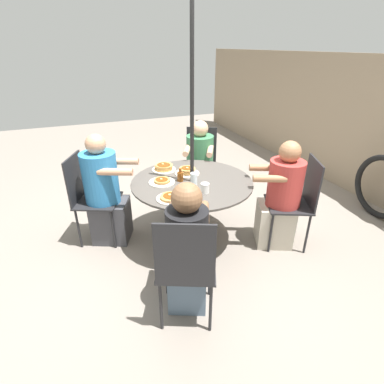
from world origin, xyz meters
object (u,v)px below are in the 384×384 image
(drinking_glass_a, at_px, (194,179))
(patio_chair_north, at_px, (201,159))
(diner_south, at_px, (187,252))
(patio_chair_west, at_px, (298,198))
(pancake_plate_d, at_px, (171,198))
(diner_north, at_px, (200,167))
(patio_chair_south, at_px, (186,265))
(patio_chair_east, at_px, (88,194))
(pancake_plate_b, at_px, (187,171))
(pancake_plate_a, at_px, (162,181))
(coffee_cup, at_px, (205,188))
(pancake_plate_c, at_px, (164,168))
(diner_east, at_px, (106,195))
(syrup_bottle, at_px, (180,176))
(patio_table, at_px, (192,193))
(diner_west, at_px, (280,200))

(drinking_glass_a, bearing_deg, patio_chair_north, 153.90)
(diner_south, xyz_separation_m, patio_chair_west, (-0.39, 1.35, 0.03))
(patio_chair_west, distance_m, pancake_plate_d, 1.33)
(diner_north, xyz_separation_m, patio_chair_south, (1.79, -0.84, 0.04))
(patio_chair_east, xyz_separation_m, pancake_plate_b, (0.23, 1.01, 0.19))
(diner_north, relative_size, drinking_glass_a, 9.00)
(patio_chair_west, xyz_separation_m, pancake_plate_a, (-0.51, -1.28, 0.18))
(pancake_plate_a, relative_size, coffee_cup, 2.73)
(patio_chair_west, height_order, pancake_plate_c, patio_chair_west)
(diner_east, relative_size, syrup_bottle, 8.87)
(pancake_plate_d, bearing_deg, pancake_plate_a, 176.05)
(patio_chair_north, bearing_deg, pancake_plate_d, 84.42)
(diner_south, bearing_deg, pancake_plate_b, 93.15)
(diner_east, height_order, syrup_bottle, diner_east)
(diner_north, distance_m, coffee_cup, 1.19)
(diner_south, bearing_deg, pancake_plate_c, 105.10)
(patio_table, xyz_separation_m, patio_chair_east, (-0.42, -0.99, -0.03))
(patio_chair_east, bearing_deg, diner_east, 90.00)
(diner_west, relative_size, drinking_glass_a, 9.25)
(patio_chair_north, height_order, pancake_plate_d, patio_chair_north)
(patio_chair_east, relative_size, drinking_glass_a, 7.78)
(diner_north, relative_size, pancake_plate_a, 4.29)
(patio_table, bearing_deg, diner_north, 152.57)
(patio_chair_north, height_order, diner_east, diner_east)
(patio_table, height_order, coffee_cup, coffee_cup)
(diner_west, distance_m, pancake_plate_a, 1.22)
(diner_north, height_order, pancake_plate_c, diner_north)
(patio_chair_north, height_order, pancake_plate_a, patio_chair_north)
(pancake_plate_a, xyz_separation_m, coffee_cup, (0.36, 0.31, 0.03))
(patio_chair_east, bearing_deg, patio_chair_south, 44.85)
(pancake_plate_d, bearing_deg, diner_east, -141.92)
(pancake_plate_a, distance_m, pancake_plate_c, 0.33)
(patio_chair_east, height_order, pancake_plate_b, patio_chair_east)
(patio_chair_west, distance_m, coffee_cup, 1.01)
(patio_chair_north, xyz_separation_m, pancake_plate_b, (0.77, -0.48, 0.19))
(diner_east, bearing_deg, pancake_plate_b, 102.20)
(pancake_plate_b, bearing_deg, diner_west, 55.38)
(coffee_cup, bearing_deg, diner_south, -34.83)
(pancake_plate_a, bearing_deg, pancake_plate_b, 111.51)
(patio_table, xyz_separation_m, syrup_bottle, (-0.04, -0.11, 0.18))
(diner_west, bearing_deg, diner_south, 135.31)
(patio_chair_north, relative_size, patio_chair_west, 1.00)
(pancake_plate_b, height_order, pancake_plate_d, pancake_plate_b)
(diner_south, relative_size, pancake_plate_c, 4.30)
(diner_north, bearing_deg, pancake_plate_c, 62.42)
(diner_east, bearing_deg, diner_south, 44.79)
(diner_east, height_order, patio_chair_west, diner_east)
(patio_chair_east, relative_size, pancake_plate_a, 3.71)
(pancake_plate_b, distance_m, syrup_bottle, 0.19)
(diner_south, bearing_deg, patio_chair_south, -90.00)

